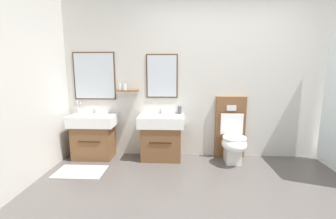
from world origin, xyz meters
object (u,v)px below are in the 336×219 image
(vanity_sink_left, at_px, (94,135))
(vanity_sink_right, at_px, (161,136))
(toilet, at_px, (232,137))
(soap_dispenser, at_px, (180,110))
(toothbrush_cup, at_px, (79,110))

(vanity_sink_left, relative_size, vanity_sink_right, 1.00)
(vanity_sink_right, xyz_separation_m, toilet, (1.11, -0.02, 0.00))
(vanity_sink_right, relative_size, soap_dispenser, 4.30)
(toilet, height_order, toothbrush_cup, toilet)
(toothbrush_cup, bearing_deg, vanity_sink_left, -27.09)
(vanity_sink_right, distance_m, toilet, 1.11)
(toilet, bearing_deg, toothbrush_cup, 176.31)
(vanity_sink_right, distance_m, toothbrush_cup, 1.44)
(toothbrush_cup, height_order, soap_dispenser, toothbrush_cup)
(toothbrush_cup, bearing_deg, toilet, -3.69)
(vanity_sink_right, bearing_deg, toilet, -0.96)
(toilet, bearing_deg, soap_dispenser, 168.28)
(toilet, distance_m, toothbrush_cup, 2.53)
(vanity_sink_right, bearing_deg, soap_dispenser, 27.87)
(toilet, height_order, soap_dispenser, toilet)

